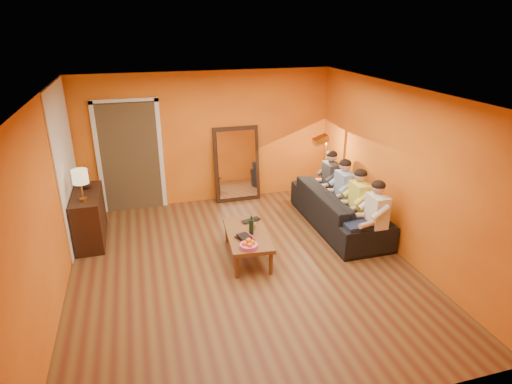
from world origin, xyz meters
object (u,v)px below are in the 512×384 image
object	(u,v)px
sideboard	(89,217)
person_far_right	(331,182)
coffee_table	(247,245)
tumbler	(253,226)
wine_bottle	(251,225)
table_lamp	(81,185)
person_mid_right	(344,192)
vase	(86,183)
laptop	(253,221)
dog	(341,224)
person_mid_left	(359,204)
sofa	(339,208)
mirror_frame	(237,164)
floor_lamp	(324,172)
person_far_left	(376,217)

from	to	relation	value
sideboard	person_far_right	bearing A→B (deg)	-0.04
coffee_table	tumbler	world-z (taller)	tumbler
wine_bottle	tumbler	xyz separation A→B (m)	(0.07, 0.17, -0.11)
table_lamp	person_mid_right	world-z (taller)	table_lamp
coffee_table	vase	bearing A→B (deg)	152.57
tumbler	laptop	world-z (taller)	tumbler
dog	person_mid_left	world-z (taller)	person_mid_left
dog	vase	world-z (taller)	vase
table_lamp	person_mid_right	bearing A→B (deg)	-3.31
table_lamp	sofa	bearing A→B (deg)	-4.76
table_lamp	laptop	xyz separation A→B (m)	(2.57, -0.61, -0.67)
mirror_frame	vase	bearing A→B (deg)	-163.43
table_lamp	person_mid_left	size ratio (longest dim) A/B	0.42
person_mid_left	floor_lamp	bearing A→B (deg)	91.29
person_far_right	floor_lamp	bearing A→B (deg)	97.30
sideboard	dog	world-z (taller)	sideboard
vase	tumbler	bearing A→B (deg)	-29.03
mirror_frame	sideboard	size ratio (longest dim) A/B	1.29
table_lamp	dog	world-z (taller)	table_lamp
sofa	vase	xyz separation A→B (m)	(-4.24, 0.90, 0.60)
table_lamp	sideboard	bearing A→B (deg)	90.00
person_mid_right	laptop	distance (m)	1.84
sofa	person_mid_right	distance (m)	0.31
dog	vase	size ratio (longest dim) A/B	3.02
mirror_frame	dog	distance (m)	2.60
floor_lamp	person_mid_right	world-z (taller)	floor_lamp
sideboard	table_lamp	world-z (taller)	table_lamp
person_far_right	laptop	size ratio (longest dim) A/B	3.79
person_far_left	tumbler	xyz separation A→B (m)	(-1.86, 0.51, -0.14)
sideboard	person_far_right	xyz separation A→B (m)	(4.37, -0.00, 0.18)
sideboard	person_far_left	world-z (taller)	person_far_left
dog	coffee_table	bearing A→B (deg)	163.10
sideboard	coffee_table	size ratio (longest dim) A/B	0.97
vase	floor_lamp	bearing A→B (deg)	-0.25
sofa	laptop	distance (m)	1.69
floor_lamp	person_far_left	size ratio (longest dim) A/B	1.18
wine_bottle	laptop	xyz separation A→B (m)	(0.13, 0.40, -0.14)
dog	laptop	xyz separation A→B (m)	(-1.48, 0.23, 0.14)
sideboard	person_far_left	xyz separation A→B (m)	(4.37, -1.65, 0.18)
coffee_table	tumbler	xyz separation A→B (m)	(0.12, 0.12, 0.26)
mirror_frame	person_far_left	world-z (taller)	mirror_frame
floor_lamp	person_mid_right	distance (m)	0.79
table_lamp	tumbler	xyz separation A→B (m)	(2.51, -0.84, -0.64)
floor_lamp	dog	distance (m)	1.47
table_lamp	sofa	size ratio (longest dim) A/B	0.21
coffee_table	laptop	size ratio (longest dim) A/B	3.79
dog	person_mid_right	bearing A→B (deg)	40.39
mirror_frame	table_lamp	xyz separation A→B (m)	(-2.79, -1.38, 0.34)
floor_lamp	vase	distance (m)	4.35
table_lamp	wine_bottle	world-z (taller)	table_lamp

